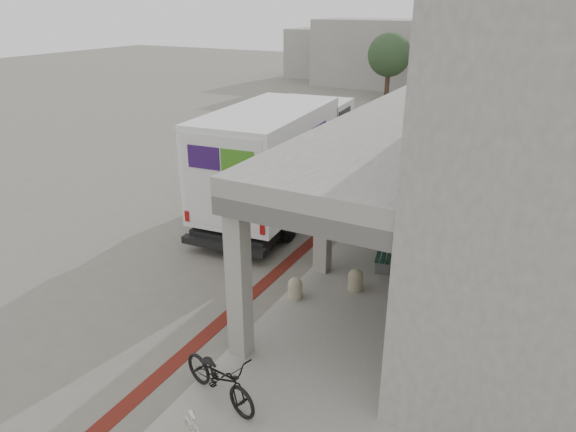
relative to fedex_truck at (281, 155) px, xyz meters
The scene contains 13 objects.
ground 4.73m from the fedex_truck, 74.67° to the right, with size 120.00×120.00×0.00m, color #666258.
bike_lane_stripe 3.62m from the fedex_truck, 45.12° to the right, with size 0.35×40.00×0.01m, color #5B1912.
sidewalk 6.88m from the fedex_truck, 38.91° to the right, with size 4.40×28.00×0.12m, color gray.
transit_building 8.10m from the fedex_truck, ahead, with size 7.60×17.00×7.00m.
distant_backdrop 31.79m from the fedex_truck, 93.08° to the left, with size 28.00×10.00×6.50m.
tree_left 24.20m from the fedex_truck, 99.20° to the left, with size 3.20×3.20×4.80m.
tree_mid 26.07m from the fedex_truck, 83.08° to the left, with size 3.20×3.20×4.80m.
fedex_truck is the anchor object (origin of this frame).
bench 5.40m from the fedex_truck, 27.40° to the right, with size 0.75×1.84×0.42m.
bollard_near 6.36m from the fedex_truck, 58.27° to the right, with size 0.36×0.36×0.54m.
bollard_far 6.27m from the fedex_truck, 43.55° to the right, with size 0.38×0.38×0.56m.
utility_cabinet 5.60m from the fedex_truck, ahead, with size 0.47×0.63×1.05m, color gray.
bicycle_black 9.77m from the fedex_truck, 67.93° to the right, with size 0.66×1.88×0.99m, color black.
Camera 1 is at (7.03, -10.75, 6.80)m, focal length 32.00 mm.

